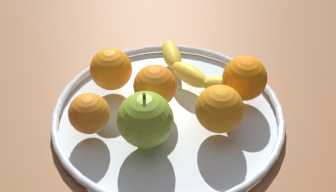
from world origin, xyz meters
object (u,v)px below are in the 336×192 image
(banana, at_px, (197,72))
(orange_center, at_px, (245,78))
(orange_front_right, at_px, (220,109))
(orange_front_left, at_px, (156,86))
(orange_back_right, at_px, (111,69))
(fruit_bowl, at_px, (168,114))
(apple, at_px, (145,120))
(orange_back_left, at_px, (89,113))

(banana, distance_m, orange_center, 0.09)
(orange_front_right, distance_m, orange_center, 0.09)
(orange_front_left, bearing_deg, orange_back_right, -167.02)
(banana, relative_size, orange_front_left, 3.01)
(fruit_bowl, height_order, orange_front_left, orange_front_left)
(orange_front_right, bearing_deg, fruit_bowl, -162.88)
(banana, xyz_separation_m, orange_back_right, (-0.09, -0.11, 0.02))
(apple, xyz_separation_m, orange_back_left, (-0.08, -0.04, -0.01))
(apple, bearing_deg, banana, 102.39)
(orange_front_right, height_order, orange_front_left, orange_front_right)
(apple, bearing_deg, fruit_bowl, 105.22)
(orange_front_left, bearing_deg, fruit_bowl, -2.97)
(banana, height_order, orange_back_right, orange_back_right)
(fruit_bowl, bearing_deg, banana, 100.20)
(banana, bearing_deg, orange_front_left, -95.09)
(orange_back_right, distance_m, orange_center, 0.22)
(fruit_bowl, bearing_deg, orange_back_right, -170.92)
(orange_front_right, xyz_separation_m, orange_front_left, (-0.11, -0.02, -0.00))
(orange_front_right, relative_size, orange_back_left, 1.17)
(orange_back_right, height_order, orange_front_left, same)
(apple, relative_size, orange_front_left, 1.31)
(orange_back_right, height_order, orange_front_right, orange_front_right)
(orange_front_left, xyz_separation_m, orange_back_left, (-0.03, -0.11, -0.00))
(fruit_bowl, bearing_deg, orange_front_right, 17.12)
(fruit_bowl, bearing_deg, orange_back_left, -118.88)
(orange_back_left, bearing_deg, orange_front_left, 73.72)
(fruit_bowl, distance_m, orange_center, 0.14)
(orange_center, bearing_deg, apple, -105.02)
(fruit_bowl, xyz_separation_m, orange_back_right, (-0.11, -0.02, 0.04))
(orange_back_right, relative_size, orange_front_left, 1.01)
(fruit_bowl, height_order, banana, banana)
(fruit_bowl, distance_m, orange_front_right, 0.10)
(orange_front_left, relative_size, orange_back_left, 1.12)
(fruit_bowl, relative_size, banana, 1.78)
(apple, height_order, orange_front_right, apple)
(banana, distance_m, orange_back_right, 0.14)
(orange_front_right, bearing_deg, orange_back_left, -136.51)
(banana, height_order, orange_front_right, orange_front_right)
(banana, bearing_deg, fruit_bowl, -77.67)
(apple, xyz_separation_m, orange_center, (0.05, 0.18, -0.01))
(orange_back_left, bearing_deg, orange_back_right, 119.29)
(banana, bearing_deg, apple, -75.49)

